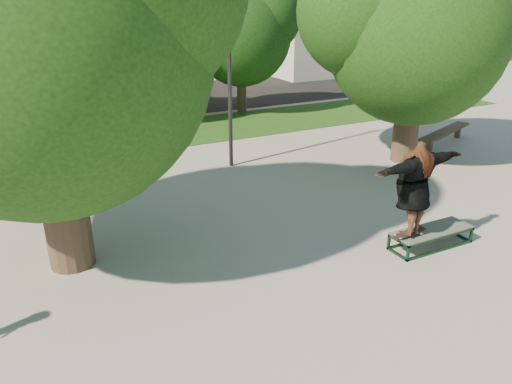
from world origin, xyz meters
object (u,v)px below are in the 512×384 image
tree_left (30,24)px  bench (445,133)px  car_silver_b (133,92)px  lamppost (229,59)px  car_grey (163,82)px  tree_right (414,23)px  grind_box (431,238)px

tree_left → bench: (12.79, 2.59, -4.00)m
bench → car_silver_b: car_silver_b is taller
tree_left → lamppost: 6.70m
bench → car_grey: (-6.00, 12.81, 0.31)m
lamppost → tree_right: bearing=-21.3°
lamppost → car_grey: (1.50, 11.50, -2.42)m
tree_right → car_grey: 14.25m
tree_left → bench: 13.65m
tree_right → car_grey: size_ratio=1.23×
tree_right → car_silver_b: 13.21m
grind_box → car_silver_b: size_ratio=0.37×
grind_box → bench: (6.00, 5.31, 0.23)m
car_grey → car_silver_b: 2.73m
lamppost → grind_box: size_ratio=3.39×
lamppost → car_silver_b: lamppost is taller
tree_left → tree_right: bearing=11.0°
tree_left → grind_box: (6.79, -2.72, -4.23)m
grind_box → car_silver_b: car_silver_b is taller
car_silver_b → car_grey: bearing=36.2°
bench → car_silver_b: size_ratio=0.66×
tree_right → bench: size_ratio=2.02×
tree_left → grind_box: 8.45m
tree_right → grind_box: size_ratio=3.62×
lamppost → car_silver_b: bearing=93.0°
tree_right → lamppost: (-4.92, 1.92, -0.94)m
bench → car_silver_b: (-8.00, 10.96, 0.29)m
tree_right → lamppost: size_ratio=1.07×
car_silver_b → bench: bearing=-60.5°
bench → car_silver_b: bearing=105.3°
tree_left → car_silver_b: tree_left is taller
lamppost → grind_box: 7.41m
tree_right → bench: bearing=13.1°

